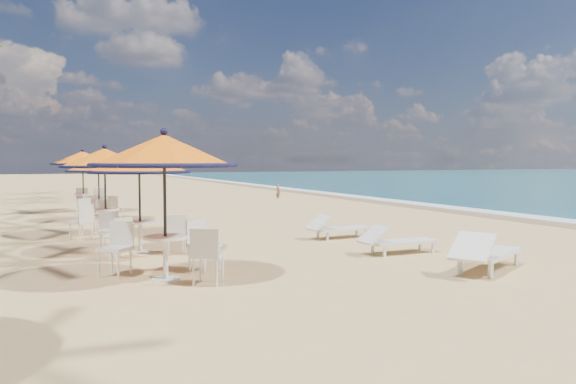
{
  "coord_description": "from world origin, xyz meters",
  "views": [
    {
      "loc": [
        -7.07,
        -9.64,
        2.1
      ],
      "look_at": [
        -0.69,
        4.71,
        1.2
      ],
      "focal_mm": 35.0,
      "sensor_mm": 36.0,
      "label": 1
    }
  ],
  "objects_px": {
    "station_0": "(166,169)",
    "lounger_mid": "(396,240)",
    "station_1": "(138,175)",
    "station_3": "(98,173)",
    "station_4": "(85,166)",
    "station_2": "(103,166)",
    "lounger_far": "(337,227)",
    "lounger_near": "(486,252)"
  },
  "relations": [
    {
      "from": "station_0",
      "to": "lounger_mid",
      "type": "bearing_deg",
      "value": 6.72
    },
    {
      "from": "station_0",
      "to": "station_1",
      "type": "xyz_separation_m",
      "value": [
        0.03,
        3.16,
        -0.17
      ]
    },
    {
      "from": "station_3",
      "to": "station_4",
      "type": "relative_size",
      "value": 0.89
    },
    {
      "from": "station_2",
      "to": "lounger_far",
      "type": "distance_m",
      "value": 6.66
    },
    {
      "from": "station_1",
      "to": "station_2",
      "type": "height_order",
      "value": "station_2"
    },
    {
      "from": "station_4",
      "to": "lounger_far",
      "type": "relative_size",
      "value": 1.38
    },
    {
      "from": "station_2",
      "to": "station_4",
      "type": "height_order",
      "value": "station_4"
    },
    {
      "from": "station_1",
      "to": "lounger_mid",
      "type": "distance_m",
      "value": 5.98
    },
    {
      "from": "lounger_near",
      "to": "lounger_far",
      "type": "height_order",
      "value": "lounger_near"
    },
    {
      "from": "station_2",
      "to": "station_3",
      "type": "height_order",
      "value": "station_2"
    },
    {
      "from": "station_3",
      "to": "lounger_far",
      "type": "xyz_separation_m",
      "value": [
        5.37,
        -7.21,
        -1.36
      ]
    },
    {
      "from": "station_1",
      "to": "lounger_far",
      "type": "bearing_deg",
      "value": 1.83
    },
    {
      "from": "station_1",
      "to": "station_0",
      "type": "bearing_deg",
      "value": -90.5
    },
    {
      "from": "station_4",
      "to": "lounger_near",
      "type": "relative_size",
      "value": 1.12
    },
    {
      "from": "station_1",
      "to": "station_3",
      "type": "xyz_separation_m",
      "value": [
        -0.17,
        7.38,
        -0.1
      ]
    },
    {
      "from": "station_3",
      "to": "station_0",
      "type": "bearing_deg",
      "value": -89.22
    },
    {
      "from": "station_3",
      "to": "lounger_far",
      "type": "relative_size",
      "value": 1.23
    },
    {
      "from": "lounger_near",
      "to": "lounger_far",
      "type": "xyz_separation_m",
      "value": [
        -0.39,
        5.07,
        -0.07
      ]
    },
    {
      "from": "station_0",
      "to": "station_3",
      "type": "distance_m",
      "value": 10.55
    },
    {
      "from": "lounger_near",
      "to": "station_0",
      "type": "bearing_deg",
      "value": 134.78
    },
    {
      "from": "station_0",
      "to": "station_2",
      "type": "bearing_deg",
      "value": 93.41
    },
    {
      "from": "station_3",
      "to": "lounger_far",
      "type": "distance_m",
      "value": 9.1
    },
    {
      "from": "station_3",
      "to": "lounger_near",
      "type": "relative_size",
      "value": 1.0
    },
    {
      "from": "station_2",
      "to": "station_3",
      "type": "distance_m",
      "value": 4.04
    },
    {
      "from": "station_0",
      "to": "lounger_near",
      "type": "relative_size",
      "value": 1.17
    },
    {
      "from": "lounger_near",
      "to": "station_4",
      "type": "bearing_deg",
      "value": 82.33
    },
    {
      "from": "station_2",
      "to": "lounger_near",
      "type": "distance_m",
      "value": 10.33
    },
    {
      "from": "station_0",
      "to": "lounger_mid",
      "type": "relative_size",
      "value": 1.44
    },
    {
      "from": "station_3",
      "to": "station_4",
      "type": "bearing_deg",
      "value": 92.69
    },
    {
      "from": "station_2",
      "to": "station_4",
      "type": "distance_m",
      "value": 7.75
    },
    {
      "from": "lounger_mid",
      "to": "lounger_far",
      "type": "distance_m",
      "value": 2.71
    },
    {
      "from": "station_2",
      "to": "station_0",
      "type": "bearing_deg",
      "value": -86.59
    },
    {
      "from": "lounger_mid",
      "to": "lounger_far",
      "type": "bearing_deg",
      "value": 90.29
    },
    {
      "from": "station_0",
      "to": "lounger_near",
      "type": "bearing_deg",
      "value": -17.2
    },
    {
      "from": "station_3",
      "to": "station_4",
      "type": "xyz_separation_m",
      "value": [
        -0.18,
        3.73,
        0.2
      ]
    },
    {
      "from": "station_2",
      "to": "lounger_near",
      "type": "height_order",
      "value": "station_2"
    },
    {
      "from": "station_1",
      "to": "lounger_near",
      "type": "relative_size",
      "value": 1.06
    },
    {
      "from": "lounger_mid",
      "to": "lounger_near",
      "type": "bearing_deg",
      "value": -80.92
    },
    {
      "from": "station_2",
      "to": "station_4",
      "type": "xyz_separation_m",
      "value": [
        0.07,
        7.75,
        -0.06
      ]
    },
    {
      "from": "lounger_mid",
      "to": "lounger_far",
      "type": "xyz_separation_m",
      "value": [
        -0.01,
        2.71,
        -0.01
      ]
    },
    {
      "from": "station_2",
      "to": "lounger_far",
      "type": "xyz_separation_m",
      "value": [
        5.62,
        -3.19,
        -1.63
      ]
    },
    {
      "from": "station_0",
      "to": "lounger_far",
      "type": "height_order",
      "value": "station_0"
    }
  ]
}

